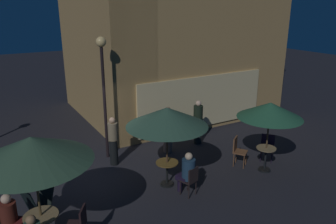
# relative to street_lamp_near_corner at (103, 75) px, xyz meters

# --- Properties ---
(ground_plane) EXTENTS (60.00, 60.00, 0.00)m
(ground_plane) POSITION_rel_street_lamp_near_corner_xyz_m (-0.73, -0.91, -2.86)
(ground_plane) COLOR #232329
(cafe_building) EXTENTS (8.46, 7.08, 9.87)m
(cafe_building) POSITION_rel_street_lamp_near_corner_xyz_m (3.22, 2.52, 2.06)
(cafe_building) COLOR tan
(cafe_building) RESTS_ON ground
(street_lamp_near_corner) EXTENTS (0.33, 0.33, 4.07)m
(street_lamp_near_corner) POSITION_rel_street_lamp_near_corner_xyz_m (0.00, 0.00, 0.00)
(street_lamp_near_corner) COLOR black
(street_lamp_near_corner) RESTS_ON ground
(menu_sandwich_board) EXTENTS (0.82, 0.76, 0.95)m
(menu_sandwich_board) POSITION_rel_street_lamp_near_corner_xyz_m (-2.68, -2.52, -2.37)
(menu_sandwich_board) COLOR black
(menu_sandwich_board) RESTS_ON ground
(cafe_table_0) EXTENTS (0.64, 0.64, 0.72)m
(cafe_table_0) POSITION_rel_street_lamp_near_corner_xyz_m (0.83, -2.64, -2.37)
(cafe_table_0) COLOR black
(cafe_table_0) RESTS_ON ground
(cafe_table_1) EXTENTS (0.60, 0.60, 0.78)m
(cafe_table_1) POSITION_rel_street_lamp_near_corner_xyz_m (3.93, -3.43, -2.35)
(cafe_table_1) COLOR black
(cafe_table_1) RESTS_ON ground
(cafe_table_2) EXTENTS (0.73, 0.73, 0.75)m
(cafe_table_2) POSITION_rel_street_lamp_near_corner_xyz_m (-2.76, -3.50, -2.31)
(cafe_table_2) COLOR black
(cafe_table_2) RESTS_ON ground
(patio_umbrella_0) EXTENTS (2.28, 2.28, 2.36)m
(patio_umbrella_0) POSITION_rel_street_lamp_near_corner_xyz_m (0.83, -2.64, -0.78)
(patio_umbrella_0) COLOR black
(patio_umbrella_0) RESTS_ON ground
(patio_umbrella_1) EXTENTS (1.96, 1.96, 2.24)m
(patio_umbrella_1) POSITION_rel_street_lamp_near_corner_xyz_m (3.93, -3.43, -0.87)
(patio_umbrella_1) COLOR black
(patio_umbrella_1) RESTS_ON ground
(patio_umbrella_2) EXTENTS (2.41, 2.41, 2.54)m
(patio_umbrella_2) POSITION_rel_street_lamp_near_corner_xyz_m (-2.76, -3.50, -0.59)
(patio_umbrella_2) COLOR black
(patio_umbrella_2) RESTS_ON ground
(cafe_chair_0) EXTENTS (0.48, 0.48, 0.86)m
(cafe_chair_0) POSITION_rel_street_lamp_near_corner_xyz_m (1.09, -3.48, -2.34)
(cafe_chair_0) COLOR black
(cafe_chair_0) RESTS_ON ground
(cafe_chair_1) EXTENTS (0.57, 0.57, 0.96)m
(cafe_chair_1) POSITION_rel_street_lamp_near_corner_xyz_m (3.43, -2.71, -2.28)
(cafe_chair_1) COLOR brown
(cafe_chair_1) RESTS_ON ground
(cafe_chair_2) EXTENTS (0.62, 0.62, 0.87)m
(cafe_chair_2) POSITION_rel_street_lamp_near_corner_xyz_m (4.58, -2.90, -2.33)
(cafe_chair_2) COLOR black
(cafe_chair_2) RESTS_ON ground
(cafe_chair_4) EXTENTS (0.56, 0.56, 0.94)m
(cafe_chair_4) POSITION_rel_street_lamp_near_corner_xyz_m (-2.08, -3.93, -2.28)
(cafe_chair_4) COLOR black
(cafe_chair_4) RESTS_ON ground
(cafe_chair_5) EXTENTS (0.54, 0.54, 0.98)m
(cafe_chair_5) POSITION_rel_street_lamp_near_corner_xyz_m (-3.42, -3.00, -2.28)
(cafe_chair_5) COLOR black
(cafe_chair_5) RESTS_ON ground
(patron_seated_0) EXTENTS (0.45, 0.54, 1.27)m
(patron_seated_0) POSITION_rel_street_lamp_near_corner_xyz_m (1.05, -3.35, -2.14)
(patron_seated_0) COLOR black
(patron_seated_0) RESTS_ON ground
(patron_seated_2) EXTENTS (0.54, 0.51, 1.20)m
(patron_seated_2) POSITION_rel_street_lamp_near_corner_xyz_m (-3.31, -3.09, -2.18)
(patron_seated_2) COLOR #561718
(patron_seated_2) RESTS_ON ground
(patron_standing_3) EXTENTS (0.37, 0.37, 1.67)m
(patron_standing_3) POSITION_rel_street_lamp_near_corner_xyz_m (2.01, -0.67, -2.03)
(patron_standing_3) COLOR #826455
(patron_standing_3) RESTS_ON ground
(patron_standing_4) EXTENTS (0.34, 0.34, 1.68)m
(patron_standing_4) POSITION_rel_street_lamp_near_corner_xyz_m (3.35, -0.58, -2.02)
(patron_standing_4) COLOR black
(patron_standing_4) RESTS_ON ground
(patron_standing_5) EXTENTS (0.31, 0.31, 1.63)m
(patron_standing_5) POSITION_rel_street_lamp_near_corner_xyz_m (-0.01, -0.64, -2.04)
(patron_standing_5) COLOR black
(patron_standing_5) RESTS_ON ground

